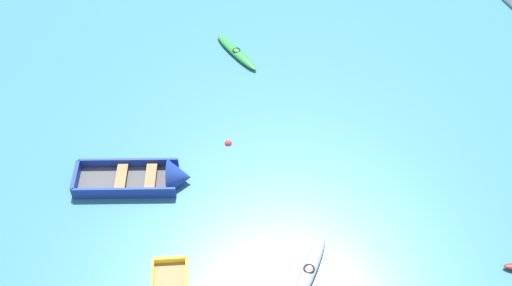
% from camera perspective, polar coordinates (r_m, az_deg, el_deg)
% --- Properties ---
extents(rowboat_deep_blue_far_back, '(4.59, 2.08, 1.40)m').
position_cam_1_polar(rowboat_deep_blue_far_back, '(25.58, -8.61, -3.03)').
color(rowboat_deep_blue_far_back, '#4C4C51').
rests_on(rowboat_deep_blue_far_back, ground_plane).
extents(kayak_green_near_right, '(2.43, 2.55, 0.29)m').
position_cam_1_polar(kayak_green_near_right, '(30.83, -1.69, 7.80)').
color(kayak_green_near_right, '#288C3D').
rests_on(kayak_green_near_right, ground_plane).
extents(kayak_grey_outer_right, '(1.33, 3.26, 0.31)m').
position_cam_1_polar(kayak_grey_outer_right, '(23.08, 4.56, -10.88)').
color(kayak_grey_outer_right, gray).
rests_on(kayak_grey_outer_right, ground_plane).
extents(mooring_buoy_far_field, '(0.29, 0.29, 0.29)m').
position_cam_1_polar(mooring_buoy_far_field, '(26.85, -2.40, -0.04)').
color(mooring_buoy_far_field, red).
rests_on(mooring_buoy_far_field, ground_plane).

